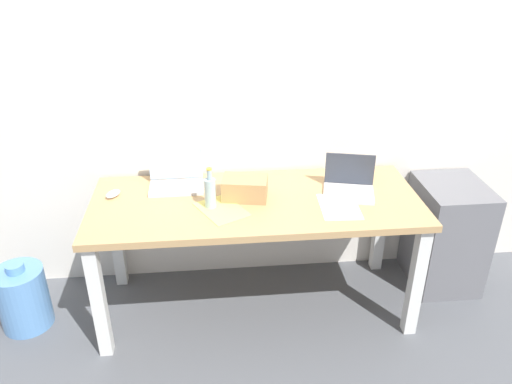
% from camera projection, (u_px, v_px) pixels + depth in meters
% --- Properties ---
extents(ground_plane, '(8.00, 8.00, 0.00)m').
position_uv_depth(ground_plane, '(256.00, 304.00, 3.21)').
color(ground_plane, '#515459').
extents(back_wall, '(5.20, 0.08, 2.60)m').
position_uv_depth(back_wall, '(249.00, 84.00, 3.00)').
color(back_wall, silver).
rests_on(back_wall, ground).
extents(desk, '(1.87, 0.76, 0.76)m').
position_uv_depth(desk, '(256.00, 214.00, 2.91)').
color(desk, tan).
rests_on(desk, ground).
extents(laptop_left, '(0.32, 0.21, 0.22)m').
position_uv_depth(laptop_left, '(176.00, 179.00, 2.99)').
color(laptop_left, silver).
rests_on(laptop_left, desk).
extents(laptop_right, '(0.33, 0.29, 0.21)m').
position_uv_depth(laptop_right, '(349.00, 185.00, 2.93)').
color(laptop_right, silver).
rests_on(laptop_right, desk).
extents(beer_bottle, '(0.06, 0.06, 0.24)m').
position_uv_depth(beer_bottle, '(210.00, 192.00, 2.75)').
color(beer_bottle, '#99B7C1').
rests_on(beer_bottle, desk).
extents(computer_mouse, '(0.11, 0.12, 0.03)m').
position_uv_depth(computer_mouse, '(113.00, 194.00, 2.89)').
color(computer_mouse, silver).
rests_on(computer_mouse, desk).
extents(cardboard_box, '(0.28, 0.21, 0.12)m').
position_uv_depth(cardboard_box, '(245.00, 188.00, 2.86)').
color(cardboard_box, tan).
rests_on(cardboard_box, desk).
extents(paper_sheet_front_right, '(0.23, 0.31, 0.00)m').
position_uv_depth(paper_sheet_front_right, '(339.00, 206.00, 2.79)').
color(paper_sheet_front_right, white).
rests_on(paper_sheet_front_right, desk).
extents(paper_yellow_folder, '(0.32, 0.36, 0.00)m').
position_uv_depth(paper_yellow_folder, '(222.00, 209.00, 2.76)').
color(paper_yellow_folder, '#F4E06B').
rests_on(paper_yellow_folder, desk).
extents(water_cooler_jug, '(0.29, 0.29, 0.43)m').
position_uv_depth(water_cooler_jug, '(23.00, 297.00, 2.97)').
color(water_cooler_jug, '#598CC6').
rests_on(water_cooler_jug, ground).
extents(filing_cabinet, '(0.40, 0.48, 0.71)m').
position_uv_depth(filing_cabinet, '(446.00, 234.00, 3.29)').
color(filing_cabinet, slate).
rests_on(filing_cabinet, ground).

